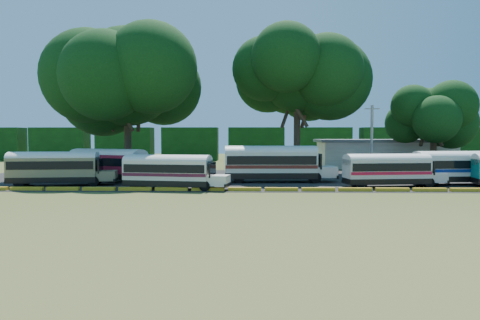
{
  "coord_description": "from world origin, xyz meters",
  "views": [
    {
      "loc": [
        -1.0,
        -36.99,
        4.54
      ],
      "look_at": [
        -1.99,
        6.0,
        2.29
      ],
      "focal_mm": 35.0,
      "sensor_mm": 36.0,
      "label": 1
    }
  ],
  "objects_px": {
    "tree_west": "(127,77)",
    "bus_red": "(110,163)",
    "bus_white_red": "(389,168)",
    "bus_cream_west": "(170,170)",
    "bus_beige": "(56,166)"
  },
  "relations": [
    {
      "from": "bus_red",
      "to": "bus_white_red",
      "type": "bearing_deg",
      "value": 14.41
    },
    {
      "from": "bus_white_red",
      "to": "bus_beige",
      "type": "bearing_deg",
      "value": 171.3
    },
    {
      "from": "bus_cream_west",
      "to": "bus_white_red",
      "type": "height_order",
      "value": "bus_white_red"
    },
    {
      "from": "bus_beige",
      "to": "bus_cream_west",
      "type": "xyz_separation_m",
      "value": [
        10.73,
        -2.47,
        -0.12
      ]
    },
    {
      "from": "bus_cream_west",
      "to": "tree_west",
      "type": "bearing_deg",
      "value": 126.78
    },
    {
      "from": "bus_beige",
      "to": "bus_cream_west",
      "type": "height_order",
      "value": "bus_beige"
    },
    {
      "from": "bus_red",
      "to": "bus_beige",
      "type": "bearing_deg",
      "value": -108.16
    },
    {
      "from": "bus_cream_west",
      "to": "tree_west",
      "type": "relative_size",
      "value": 0.54
    },
    {
      "from": "bus_cream_west",
      "to": "tree_west",
      "type": "xyz_separation_m",
      "value": [
        -7.18,
        13.72,
        9.53
      ]
    },
    {
      "from": "bus_beige",
      "to": "tree_west",
      "type": "relative_size",
      "value": 0.57
    },
    {
      "from": "bus_cream_west",
      "to": "tree_west",
      "type": "height_order",
      "value": "tree_west"
    },
    {
      "from": "bus_red",
      "to": "tree_west",
      "type": "relative_size",
      "value": 0.59
    },
    {
      "from": "bus_beige",
      "to": "tree_west",
      "type": "distance_m",
      "value": 15.09
    },
    {
      "from": "bus_beige",
      "to": "bus_white_red",
      "type": "relative_size",
      "value": 1.05
    },
    {
      "from": "tree_west",
      "to": "bus_red",
      "type": "bearing_deg",
      "value": -89.29
    }
  ]
}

